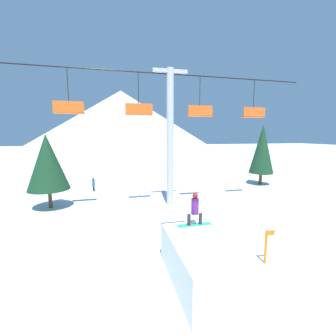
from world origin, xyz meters
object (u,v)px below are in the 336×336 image
object	(u,v)px
snowboarder	(195,209)
distant_skier	(94,184)
pine_tree_near	(47,162)
trail_marker	(266,246)
snow_ramp	(202,261)

from	to	relation	value
snowboarder	distant_skier	distance (m)	13.86
pine_tree_near	distant_skier	world-z (taller)	pine_tree_near
snowboarder	trail_marker	size ratio (longest dim) A/B	1.01
snow_ramp	snowboarder	world-z (taller)	snowboarder
snow_ramp	trail_marker	distance (m)	2.93
pine_tree_near	trail_marker	world-z (taller)	pine_tree_near
snowboarder	trail_marker	world-z (taller)	snowboarder
snow_ramp	distant_skier	bearing A→B (deg)	108.08
trail_marker	pine_tree_near	bearing A→B (deg)	136.48
pine_tree_near	trail_marker	xyz separation A→B (m)	(10.09, -9.59, -2.48)
snowboarder	trail_marker	xyz separation A→B (m)	(2.67, -0.87, -1.41)
snow_ramp	pine_tree_near	bearing A→B (deg)	125.66
snow_ramp	snowboarder	distance (m)	1.94
snowboarder	distant_skier	xyz separation A→B (m)	(-4.86, 12.89, -1.48)
pine_tree_near	trail_marker	bearing A→B (deg)	-43.52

